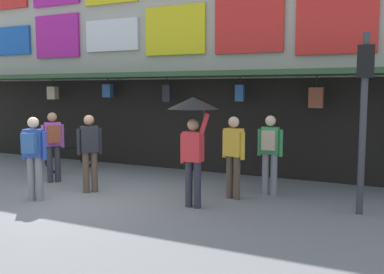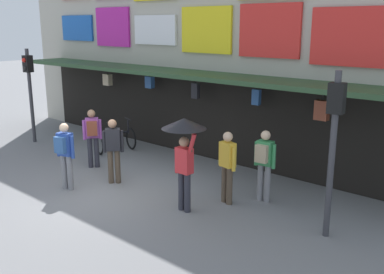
{
  "view_description": "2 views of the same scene",
  "coord_description": "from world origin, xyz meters",
  "views": [
    {
      "loc": [
        5.82,
        -6.75,
        2.22
      ],
      "look_at": [
        1.45,
        2.07,
        1.15
      ],
      "focal_mm": 41.02,
      "sensor_mm": 36.0,
      "label": 1
    },
    {
      "loc": [
        8.34,
        -6.19,
        3.99
      ],
      "look_at": [
        1.64,
        1.46,
        1.39
      ],
      "focal_mm": 41.47,
      "sensor_mm": 36.0,
      "label": 2
    }
  ],
  "objects": [
    {
      "name": "traffic_light_far",
      "position": [
        5.11,
        1.46,
        2.14
      ],
      "size": [
        0.31,
        0.34,
        3.2
      ],
      "color": "#38383D",
      "rests_on": "ground"
    },
    {
      "name": "pedestrian_with_umbrella",
      "position": [
        2.24,
        0.52,
        1.64
      ],
      "size": [
        0.96,
        0.96,
        2.08
      ],
      "color": "#2D2D38",
      "rests_on": "ground"
    },
    {
      "name": "ground_plane",
      "position": [
        0.0,
        0.0,
        0.0
      ],
      "size": [
        80.0,
        80.0,
        0.0
      ],
      "primitive_type": "plane",
      "color": "slate"
    },
    {
      "name": "pedestrian_in_purple",
      "position": [
        -0.82,
        -0.44,
        0.98
      ],
      "size": [
        0.51,
        0.42,
        1.68
      ],
      "color": "gray",
      "rests_on": "ground"
    },
    {
      "name": "pedestrian_in_black",
      "position": [
        2.68,
        1.49,
        0.95
      ],
      "size": [
        0.52,
        0.3,
        1.68
      ],
      "color": "brown",
      "rests_on": "ground"
    },
    {
      "name": "bicycle_parked",
      "position": [
        -2.53,
        2.5,
        0.39
      ],
      "size": [
        1.0,
        1.31,
        1.05
      ],
      "color": "black",
      "rests_on": "ground"
    },
    {
      "name": "pedestrian_in_yellow",
      "position": [
        -1.74,
        1.07,
        0.98
      ],
      "size": [
        0.47,
        0.48,
        1.68
      ],
      "color": "#2D2D38",
      "rests_on": "ground"
    },
    {
      "name": "shopfront",
      "position": [
        0.0,
        4.57,
        3.96
      ],
      "size": [
        18.0,
        2.6,
        8.0
      ],
      "color": "#B2AD9E",
      "rests_on": "ground"
    },
    {
      "name": "pedestrian_in_white",
      "position": [
        -0.3,
        0.64,
        0.95
      ],
      "size": [
        0.4,
        0.42,
        1.68
      ],
      "color": "brown",
      "rests_on": "ground"
    },
    {
      "name": "pedestrian_in_blue",
      "position": [
        3.25,
        2.12,
        0.98
      ],
      "size": [
        0.53,
        0.38,
        1.68
      ],
      "color": "gray",
      "rests_on": "ground"
    }
  ]
}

